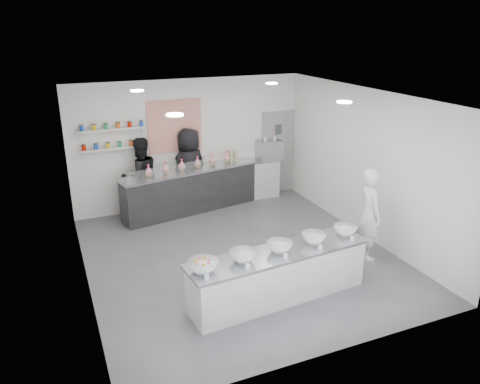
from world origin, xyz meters
name	(u,v)px	position (x,y,z in m)	size (l,w,h in m)	color
floor	(240,257)	(0.00, 0.00, 0.00)	(6.00, 6.00, 0.00)	#515156
ceiling	(240,97)	(0.00, 0.00, 3.00)	(6.00, 6.00, 0.00)	white
back_wall	(190,144)	(0.00, 3.00, 1.50)	(5.50, 5.50, 0.00)	white
left_wall	(79,204)	(-2.75, 0.00, 1.50)	(6.00, 6.00, 0.00)	white
right_wall	(366,164)	(2.75, 0.00, 1.50)	(6.00, 6.00, 0.00)	white
back_door	(277,153)	(2.30, 2.97, 1.05)	(0.88, 0.04, 2.10)	gray
pattern_panel	(175,126)	(-0.35, 2.98, 1.95)	(1.25, 0.03, 1.20)	red
jar_shelf_lower	(114,148)	(-1.75, 2.90, 1.60)	(1.45, 0.22, 0.04)	silver
jar_shelf_upper	(112,129)	(-1.75, 2.90, 2.02)	(1.45, 0.22, 0.04)	silver
preserve_jars	(113,136)	(-1.75, 2.88, 1.88)	(1.45, 0.10, 0.56)	#C01000
downlight_0	(175,115)	(-1.40, -1.00, 2.98)	(0.24, 0.24, 0.02)	white
downlight_1	(344,102)	(1.40, -1.00, 2.98)	(0.24, 0.24, 0.02)	white
downlight_2	(137,91)	(-1.40, 1.60, 2.98)	(0.24, 0.24, 0.02)	white
downlight_3	(272,83)	(1.40, 1.60, 2.98)	(0.24, 0.24, 0.02)	white
prep_counter	(279,275)	(0.03, -1.53, 0.41)	(3.03, 0.69, 0.83)	#B1B2AD
back_bar	(191,190)	(-0.16, 2.54, 0.51)	(3.28, 0.60, 1.02)	black
sneeze_guard	(196,167)	(-0.11, 2.26, 1.16)	(3.24, 0.01, 0.28)	white
espresso_ledge	(253,180)	(1.55, 2.78, 0.48)	(1.29, 0.41, 0.96)	#B1B2AD
espresso_machine	(270,150)	(1.98, 2.78, 1.19)	(0.61, 0.42, 0.47)	#93969E
cup_stacks	(233,158)	(1.00, 2.78, 1.11)	(0.24, 0.24, 0.30)	tan
prep_bowls	(280,247)	(0.03, -1.53, 0.91)	(3.00, 0.50, 0.16)	white
label_cards	(293,265)	(-0.02, -2.05, 0.86)	(2.66, 0.04, 0.07)	white
cookie_bags	(190,164)	(-0.16, 2.54, 1.16)	(2.16, 0.16, 0.28)	pink
woman_prep	(370,214)	(2.20, -0.93, 0.87)	(0.64, 0.42, 1.75)	white
staff_left	(141,177)	(-1.24, 2.79, 0.90)	(0.88, 0.68, 1.81)	black
staff_right	(190,169)	(-0.09, 2.79, 0.96)	(0.94, 0.61, 1.92)	black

